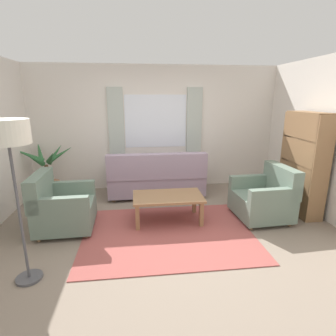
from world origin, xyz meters
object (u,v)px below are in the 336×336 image
Objects in this scene: couch at (156,178)px; bookshelf at (302,168)px; armchair_left at (61,207)px; coffee_table at (168,199)px; standing_lamp at (8,143)px; armchair_right at (265,198)px; potted_plant at (47,177)px.

bookshelf is at bearing 155.63° from couch.
bookshelf is at bearing -89.20° from armchair_left.
standing_lamp is (-1.70, -1.24, 1.14)m from coffee_table.
armchair_right is 0.51× the size of bookshelf.
couch is at bearing 94.31° from coffee_table.
bookshelf is at bearing 2.45° from coffee_table.
armchair_left is at bearing -66.40° from potted_plant.
coffee_table is 0.63× the size of standing_lamp.
bookshelf reaches higher than potted_plant.
standing_lamp is at bearing 174.66° from armchair_left.
bookshelf is 0.98× the size of standing_lamp.
bookshelf is 4.28m from standing_lamp.
potted_plant is 0.68× the size of bookshelf.
standing_lamp reaches higher than potted_plant.
armchair_right is 4.09m from potted_plant.
couch is 2.16× the size of armchair_left.
coffee_table is (1.62, 0.07, 0.03)m from armchair_left.
standing_lamp reaches higher than bookshelf.
potted_plant is 0.66× the size of standing_lamp.
armchair_right is at bearing -91.82° from armchair_left.
couch is 1.73× the size of coffee_table.
coffee_table is 0.64× the size of bookshelf.
armchair_right is (1.68, -1.26, -0.01)m from couch.
coffee_table is (0.09, -1.18, 0.01)m from couch.
couch is at bearing 56.42° from standing_lamp.
coffee_table is (-1.59, 0.08, 0.03)m from armchair_right.
standing_lamp is (-1.61, -2.42, 1.15)m from couch.
potted_plant is (-3.83, 1.42, 0.06)m from armchair_right.
armchair_left is at bearing 92.47° from bookshelf.
coffee_table is 2.39m from standing_lamp.
couch is 2.15× the size of armchair_right.
potted_plant reaches higher than couch.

